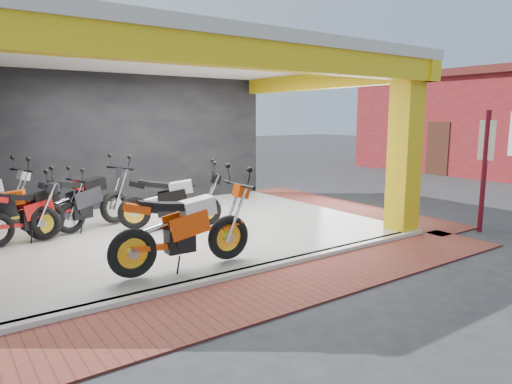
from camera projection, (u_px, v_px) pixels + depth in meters
ground at (230, 255)px, 8.04m from camera, size 80.00×80.00×0.00m
showroom_floor at (180, 230)px, 9.65m from camera, size 8.00×6.00×0.10m
showroom_ceiling at (175, 56)px, 9.06m from camera, size 8.40×6.40×0.20m
back_wall at (125, 142)px, 11.86m from camera, size 8.20×0.20×3.50m
corner_column at (405, 150)px, 9.29m from camera, size 0.50×0.50×3.50m
header_beam_front at (264, 56)px, 6.70m from camera, size 8.40×0.30×0.40m
header_beam_right at (322, 81)px, 11.39m from camera, size 0.30×6.40×0.40m
floor_kerb at (264, 268)px, 7.21m from camera, size 8.00×0.20×0.10m
paver_front at (296, 285)px, 6.59m from camera, size 9.00×1.40×0.03m
paver_right at (341, 206)px, 12.39m from camera, size 1.40×7.00×0.03m
signpost at (485, 166)px, 9.46m from camera, size 0.10×0.36×2.55m
moto_hero at (228, 216)px, 7.31m from camera, size 2.46×0.99×1.49m
moto_row_a at (205, 195)px, 9.54m from camera, size 2.38×1.72×1.37m
moto_row_b at (69, 203)px, 8.99m from camera, size 2.20×1.21×1.27m
moto_row_c at (41, 206)px, 8.48m from camera, size 2.32×1.49×1.33m
moto_row_d at (114, 191)px, 9.83m from camera, size 2.54×1.62×1.46m
moto_row_e at (14, 194)px, 9.61m from camera, size 2.49×1.59×1.43m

